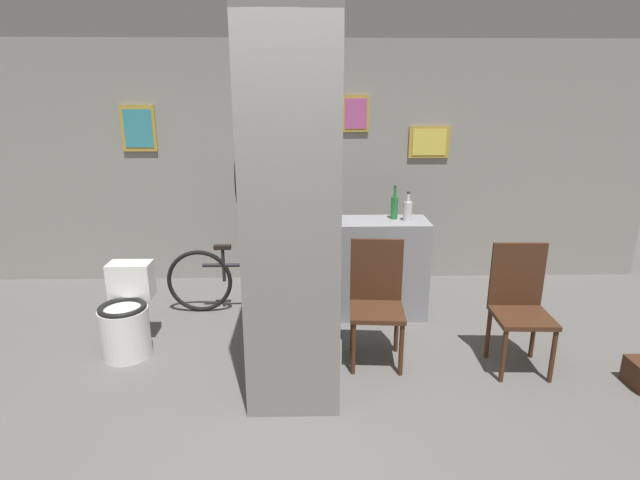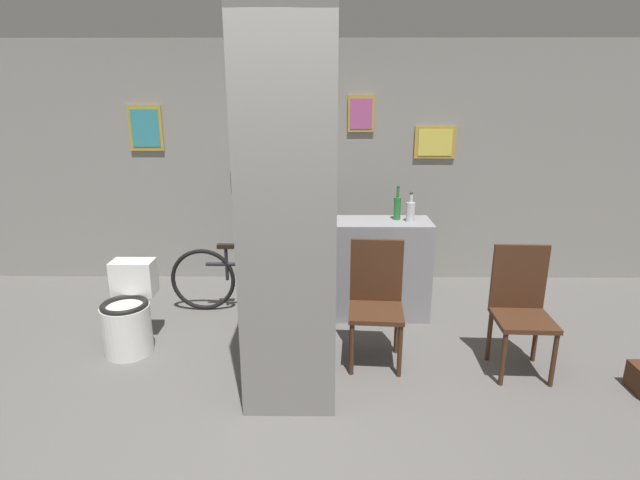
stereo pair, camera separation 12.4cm
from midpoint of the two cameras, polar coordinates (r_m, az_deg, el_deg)
ground_plane at (r=3.53m, az=-3.86°, el=-19.44°), size 14.00×14.00×0.00m
wall_back at (r=5.53m, az=-2.12°, el=8.60°), size 8.00×0.09×2.60m
pillar_center at (r=3.46m, az=-2.36°, el=3.66°), size 0.65×1.05×2.60m
counter_shelf at (r=4.76m, az=6.20°, el=-3.25°), size 1.15×0.44×0.93m
toilet at (r=4.43m, az=-20.28°, el=-8.07°), size 0.39×0.55×0.71m
chair_near_pillar at (r=3.96m, az=7.31°, el=-6.58°), size 0.44×0.44×0.97m
chair_by_doorway at (r=4.12m, az=22.80°, el=-6.88°), size 0.43×0.43×0.97m
bicycle at (r=4.90m, az=-7.06°, el=-4.39°), size 1.58×0.42×0.68m
bottle_tall at (r=4.68m, az=9.57°, el=3.73°), size 0.07×0.07×0.32m
bottle_short at (r=4.63m, az=11.07°, el=3.31°), size 0.08×0.08×0.28m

